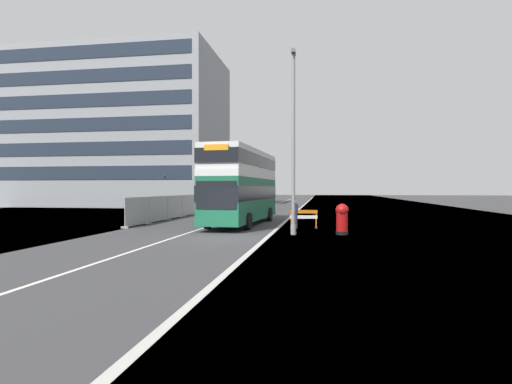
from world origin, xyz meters
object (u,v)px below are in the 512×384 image
Objects in this scene: roadworks_barrier at (304,217)px; car_oncoming_near at (243,201)px; lamppost_foreground at (293,147)px; car_receding_mid at (254,199)px; double_decker_bus at (243,185)px; red_pillar_postbox at (342,218)px; pedestrian_at_kerb at (295,214)px.

roadworks_barrier is 0.39× the size of car_oncoming_near.
lamppost_foreground reaches higher than car_receding_mid.
double_decker_bus is 2.61× the size of car_receding_mid.
roadworks_barrier is (-2.14, 3.07, -0.19)m from red_pillar_postbox.
car_oncoming_near is 2.55× the size of pedestrian_at_kerb.
double_decker_bus is 18.77m from car_oncoming_near.
double_decker_bus is 8.34m from red_pillar_postbox.
lamppost_foreground is at bearing -72.95° from car_oncoming_near.
double_decker_bus is 7.21× the size of red_pillar_postbox.
pedestrian_at_kerb is (-0.14, 3.52, -3.72)m from lamppost_foreground.
double_decker_bus is 2.71× the size of car_oncoming_near.
pedestrian_at_kerb is (7.35, -28.58, -0.24)m from car_receding_mid.
roadworks_barrier is at bearing -74.60° from car_receding_mid.
roadworks_barrier is 0.99× the size of pedestrian_at_kerb.
car_receding_mid is at bearing 103.14° from lamppost_foreground.
double_decker_bus is 5.06m from roadworks_barrier.
red_pillar_postbox is 0.38× the size of car_oncoming_near.
roadworks_barrier is at bearing 124.86° from red_pillar_postbox.
double_decker_bus is at bearing -79.06° from car_oncoming_near.
roadworks_barrier is at bearing -26.49° from double_decker_bus.
car_receding_mid is at bearing 104.42° from pedestrian_at_kerb.
roadworks_barrier is 29.61m from car_receding_mid.
car_oncoming_near reaches higher than pedestrian_at_kerb.
car_receding_mid is (-7.49, 32.09, -3.49)m from lamppost_foreground.
lamppost_foreground is 33.14m from car_receding_mid.
double_decker_bus is 7.07m from lamppost_foreground.
lamppost_foreground is at bearing -169.17° from red_pillar_postbox.
lamppost_foreground is (3.81, -5.63, 1.93)m from double_decker_bus.
red_pillar_postbox is at bearing -55.14° from roadworks_barrier.
red_pillar_postbox is at bearing -39.21° from double_decker_bus.
roadworks_barrier is 0.37× the size of car_receding_mid.
car_oncoming_near is 21.71m from pedestrian_at_kerb.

